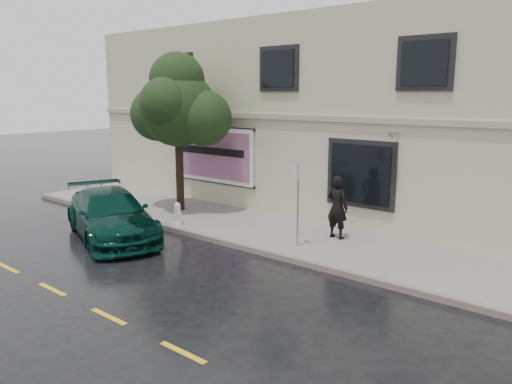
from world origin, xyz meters
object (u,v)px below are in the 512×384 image
Objects in this scene: fire_hydrant at (178,214)px; car at (111,215)px; street_tree at (178,109)px; pedestrian at (337,207)px.

car is at bearing -87.92° from fire_hydrant.
street_tree is 6.84× the size of fire_hydrant.
street_tree is at bearing 159.46° from fire_hydrant.
car is 6.88m from pedestrian.
fire_hydrant is at bearing -44.42° from street_tree.
fire_hydrant is at bearing -0.27° from car.
street_tree is at bearing 33.47° from car.
car is at bearing -78.08° from street_tree.
pedestrian is 6.93m from street_tree.
street_tree is (-6.34, -0.50, 2.74)m from pedestrian.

